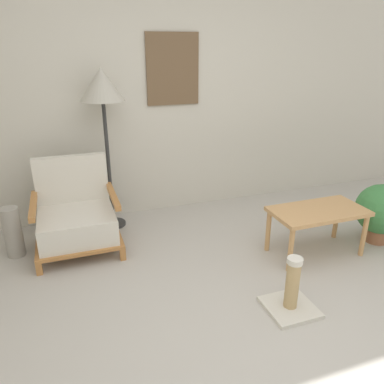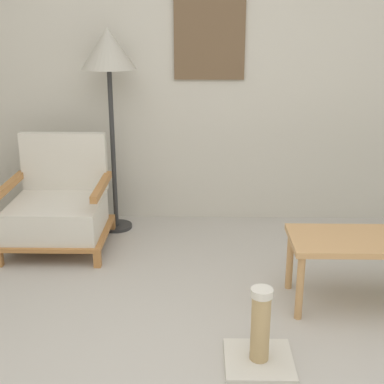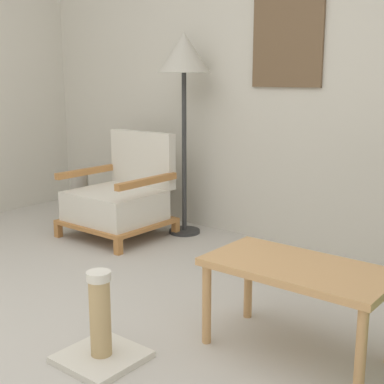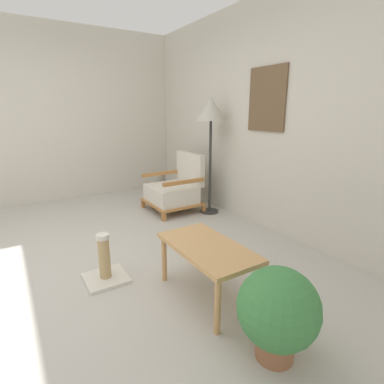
{
  "view_description": "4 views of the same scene",
  "coord_description": "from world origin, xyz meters",
  "px_view_note": "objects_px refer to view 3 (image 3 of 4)",
  "views": [
    {
      "loc": [
        -1.03,
        -1.53,
        1.79
      ],
      "look_at": [
        0.01,
        1.43,
        0.55
      ],
      "focal_mm": 35.0,
      "sensor_mm": 36.0,
      "label": 1
    },
    {
      "loc": [
        0.07,
        -1.99,
        1.69
      ],
      "look_at": [
        0.01,
        1.43,
        0.55
      ],
      "focal_mm": 50.0,
      "sensor_mm": 36.0,
      "label": 2
    },
    {
      "loc": [
        2.08,
        -1.15,
        1.27
      ],
      "look_at": [
        0.01,
        1.43,
        0.55
      ],
      "focal_mm": 50.0,
      "sensor_mm": 36.0,
      "label": 3
    },
    {
      "loc": [
        2.73,
        -0.27,
        1.42
      ],
      "look_at": [
        0.01,
        1.43,
        0.55
      ],
      "focal_mm": 28.0,
      "sensor_mm": 36.0,
      "label": 4
    }
  ],
  "objects_px": {
    "armchair": "(120,198)",
    "vase": "(80,197)",
    "scratching_post": "(101,334)",
    "coffee_table": "(298,277)",
    "floor_lamp": "(184,61)"
  },
  "relations": [
    {
      "from": "armchair",
      "to": "vase",
      "type": "distance_m",
      "value": 0.56
    },
    {
      "from": "scratching_post",
      "to": "armchair",
      "type": "bearing_deg",
      "value": 133.61
    },
    {
      "from": "coffee_table",
      "to": "vase",
      "type": "bearing_deg",
      "value": 161.47
    },
    {
      "from": "armchair",
      "to": "vase",
      "type": "relative_size",
      "value": 1.77
    },
    {
      "from": "vase",
      "to": "scratching_post",
      "type": "distance_m",
      "value": 2.43
    },
    {
      "from": "vase",
      "to": "armchair",
      "type": "bearing_deg",
      "value": -3.99
    },
    {
      "from": "coffee_table",
      "to": "scratching_post",
      "type": "xyz_separation_m",
      "value": [
        -0.65,
        -0.61,
        -0.25
      ]
    },
    {
      "from": "armchair",
      "to": "scratching_post",
      "type": "relative_size",
      "value": 1.93
    },
    {
      "from": "coffee_table",
      "to": "scratching_post",
      "type": "bearing_deg",
      "value": -136.66
    },
    {
      "from": "floor_lamp",
      "to": "armchair",
      "type": "bearing_deg",
      "value": -135.41
    },
    {
      "from": "coffee_table",
      "to": "vase",
      "type": "relative_size",
      "value": 1.81
    },
    {
      "from": "vase",
      "to": "floor_lamp",
      "type": "bearing_deg",
      "value": 19.52
    },
    {
      "from": "armchair",
      "to": "coffee_table",
      "type": "height_order",
      "value": "armchair"
    },
    {
      "from": "floor_lamp",
      "to": "coffee_table",
      "type": "height_order",
      "value": "floor_lamp"
    },
    {
      "from": "floor_lamp",
      "to": "vase",
      "type": "xyz_separation_m",
      "value": [
        -0.92,
        -0.33,
        -1.15
      ]
    }
  ]
}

